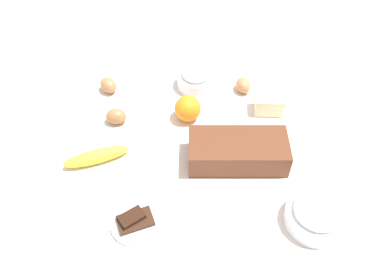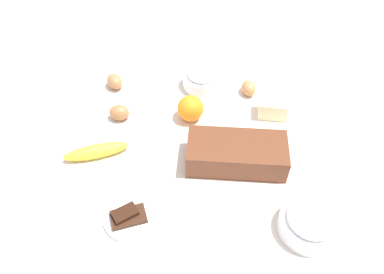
{
  "view_description": "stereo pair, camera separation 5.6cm",
  "coord_description": "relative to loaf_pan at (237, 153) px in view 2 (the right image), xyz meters",
  "views": [
    {
      "loc": [
        0.09,
        0.78,
        0.91
      ],
      "look_at": [
        0.0,
        0.0,
        0.04
      ],
      "focal_mm": 37.38,
      "sensor_mm": 36.0,
      "label": 1
    },
    {
      "loc": [
        0.03,
        0.78,
        0.91
      ],
      "look_at": [
        0.0,
        0.0,
        0.04
      ],
      "focal_mm": 37.38,
      "sensor_mm": 36.0,
      "label": 2
    }
  ],
  "objects": [
    {
      "name": "sugar_bowl",
      "position": [
        -0.16,
        0.22,
        -0.01
      ],
      "size": [
        0.16,
        0.16,
        0.08
      ],
      "color": "white",
      "rests_on": "ground_plane"
    },
    {
      "name": "egg_near_butter",
      "position": [
        -0.08,
        -0.3,
        -0.02
      ],
      "size": [
        0.06,
        0.07,
        0.05
      ],
      "primitive_type": "ellipsoid",
      "rotation": [
        0.0,
        1.57,
        4.9
      ],
      "color": "#B77C4B",
      "rests_on": "ground_plane"
    },
    {
      "name": "egg_loose",
      "position": [
        0.35,
        -0.19,
        -0.02
      ],
      "size": [
        0.07,
        0.06,
        0.05
      ],
      "primitive_type": "ellipsoid",
      "rotation": [
        0.0,
        1.57,
        2.98
      ],
      "color": "#A36E42",
      "rests_on": "ground_plane"
    },
    {
      "name": "flour_bowl",
      "position": [
        0.08,
        -0.34,
        -0.01
      ],
      "size": [
        0.13,
        0.13,
        0.07
      ],
      "color": "white",
      "rests_on": "ground_plane"
    },
    {
      "name": "loaf_pan",
      "position": [
        0.0,
        0.0,
        0.0
      ],
      "size": [
        0.29,
        0.16,
        0.08
      ],
      "rotation": [
        0.0,
        0.0,
        -0.11
      ],
      "color": "brown",
      "rests_on": "ground_plane"
    },
    {
      "name": "ground_plane",
      "position": [
        0.12,
        -0.07,
        -0.05
      ],
      "size": [
        2.4,
        2.4,
        0.02
      ],
      "primitive_type": "cube",
      "color": "beige"
    },
    {
      "name": "egg_beside_bowl",
      "position": [
        0.38,
        -0.35,
        -0.02
      ],
      "size": [
        0.08,
        0.08,
        0.05
      ],
      "primitive_type": "ellipsoid",
      "rotation": [
        0.0,
        1.57,
        2.13
      ],
      "color": "#A87144",
      "rests_on": "ground_plane"
    },
    {
      "name": "banana",
      "position": [
        0.4,
        -0.04,
        -0.02
      ],
      "size": [
        0.2,
        0.09,
        0.04
      ],
      "primitive_type": "ellipsoid",
      "rotation": [
        0.0,
        0.0,
        0.23
      ],
      "color": "yellow",
      "rests_on": "ground_plane"
    },
    {
      "name": "orange_fruit",
      "position": [
        0.13,
        -0.19,
        -0.0
      ],
      "size": [
        0.08,
        0.08,
        0.08
      ],
      "primitive_type": "sphere",
      "color": "orange",
      "rests_on": "ground_plane"
    },
    {
      "name": "chocolate_plate",
      "position": [
        0.3,
        0.18,
        -0.03
      ],
      "size": [
        0.13,
        0.13,
        0.03
      ],
      "color": "white",
      "rests_on": "ground_plane"
    },
    {
      "name": "butter_block",
      "position": [
        -0.14,
        -0.19,
        -0.01
      ],
      "size": [
        0.1,
        0.08,
        0.06
      ],
      "primitive_type": "cube",
      "rotation": [
        0.0,
        0.0,
        -0.15
      ],
      "color": "#F4EDB2",
      "rests_on": "ground_plane"
    }
  ]
}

